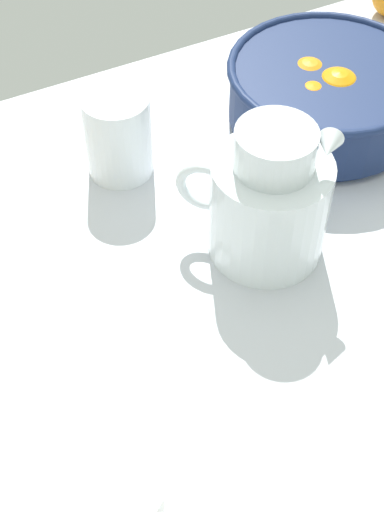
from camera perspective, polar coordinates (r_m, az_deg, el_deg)
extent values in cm
cube|color=silver|center=(85.11, -0.93, -5.05)|extent=(147.43, 94.22, 3.00)
cylinder|color=navy|center=(108.65, 10.06, 10.39)|extent=(24.68, 24.68, 1.20)
cylinder|color=navy|center=(105.88, 10.40, 12.32)|extent=(26.83, 26.83, 7.98)
torus|color=navy|center=(103.57, 10.71, 14.07)|extent=(28.03, 28.03, 1.20)
sphere|color=orange|center=(107.59, 12.21, 12.59)|extent=(7.42, 7.42, 7.42)
sphere|color=orange|center=(110.95, 8.99, 14.80)|extent=(6.85, 6.85, 6.85)
sphere|color=orange|center=(106.37, 8.92, 12.94)|extent=(8.20, 8.20, 8.20)
sphere|color=orange|center=(102.41, 9.17, 11.32)|extent=(7.61, 7.61, 7.61)
sphere|color=orange|center=(104.50, 11.09, 11.98)|extent=(8.40, 8.40, 8.40)
cylinder|color=white|center=(85.90, 5.98, 3.73)|extent=(13.94, 13.94, 13.29)
cylinder|color=white|center=(79.73, 6.50, 8.27)|extent=(9.08, 9.08, 4.75)
cone|color=white|center=(78.27, 10.61, 8.35)|extent=(4.10, 4.10, 2.80)
torus|color=white|center=(86.06, 0.99, 5.41)|extent=(5.94, 5.72, 7.05)
cylinder|color=yellow|center=(87.95, 5.84, 2.43)|extent=(12.83, 12.83, 7.59)
cylinder|color=white|center=(66.98, -5.23, -19.23)|extent=(7.33, 7.33, 11.12)
cylinder|color=white|center=(96.74, -5.77, 9.36)|extent=(8.76, 8.76, 11.75)
cylinder|color=#F9A62A|center=(99.22, -5.60, 7.68)|extent=(7.71, 7.71, 4.13)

